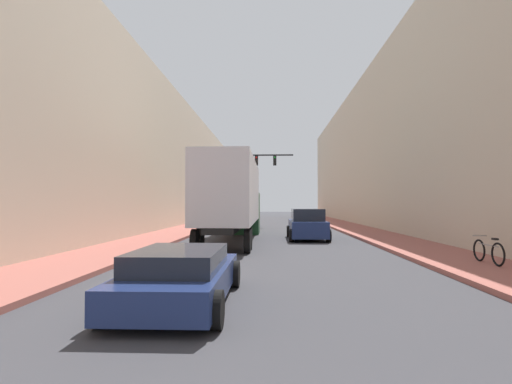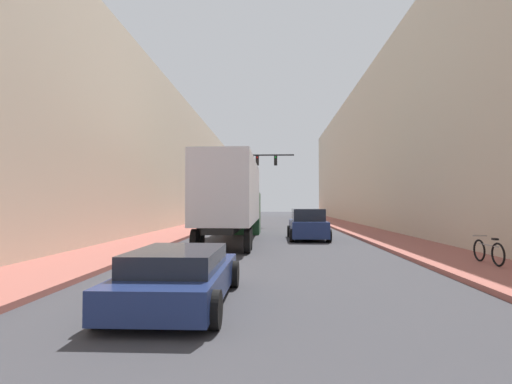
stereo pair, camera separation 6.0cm
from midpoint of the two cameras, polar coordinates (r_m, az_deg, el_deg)
sidewalk_right at (r=31.31m, az=14.48°, el=-5.24°), size 3.15×80.00×0.15m
sidewalk_left at (r=31.33m, az=-9.67°, el=-5.26°), size 3.15×80.00×0.15m
building_right at (r=32.84m, az=22.28°, el=6.70°), size 6.00×80.00×13.52m
building_left at (r=32.76m, az=-17.50°, el=5.12°), size 6.00×80.00×11.76m
semi_truck at (r=21.88m, az=-3.11°, el=-0.82°), size 2.49×13.41×4.26m
sedan_car at (r=8.48m, az=-10.66°, el=-11.71°), size 2.13×4.59×1.13m
suv_car at (r=23.07m, az=7.46°, el=-4.70°), size 2.21×4.56×1.75m
traffic_signal_gantry at (r=37.06m, az=-2.24°, el=2.74°), size 6.89×0.35×6.85m
parked_bicycle at (r=14.68m, az=30.36°, el=-7.37°), size 0.44×1.82×0.86m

